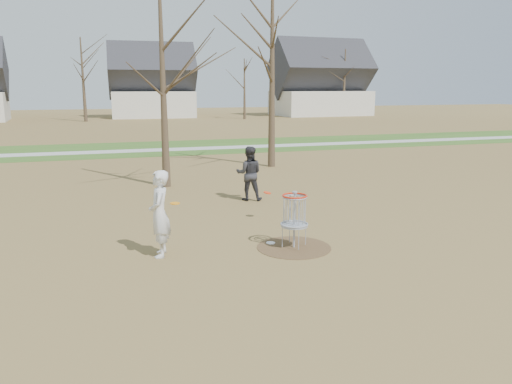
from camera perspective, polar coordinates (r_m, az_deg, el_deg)
ground at (r=12.17m, az=4.35°, el=-6.34°), size 160.00×160.00×0.00m
green_band at (r=32.26m, az=-9.36°, el=5.04°), size 160.00×8.00×0.01m
footpath at (r=31.27m, az=-9.11°, el=4.85°), size 160.00×1.50×0.01m
dirt_circle at (r=12.17m, az=4.35°, el=-6.31°), size 1.80×1.80×0.01m
player_standing at (r=11.50m, az=-10.96°, el=-2.47°), size 0.59×0.80×1.99m
player_throwing at (r=16.94m, az=-0.79°, el=2.14°), size 1.07×0.95×1.85m
disc_grounded at (r=12.42m, az=1.68°, el=-5.83°), size 0.22×0.22×0.02m
discs_in_play at (r=12.87m, az=-3.09°, el=-0.58°), size 3.22×2.69×0.50m
disc_golf_basket at (r=11.92m, az=4.42°, el=-2.16°), size 0.64×0.64×1.35m
bare_trees at (r=46.95m, az=-9.91°, el=13.68°), size 52.62×44.98×9.00m
houses_row at (r=63.89m, az=-9.50°, el=11.56°), size 56.51×10.01×7.26m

